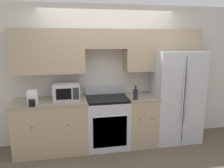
{
  "coord_description": "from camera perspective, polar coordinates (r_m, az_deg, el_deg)",
  "views": [
    {
      "loc": [
        -0.75,
        -3.46,
        1.98
      ],
      "look_at": [
        0.0,
        0.31,
        1.18
      ],
      "focal_mm": 35.0,
      "sensor_mm": 36.0,
      "label": 1
    }
  ],
  "objects": [
    {
      "name": "refrigerator",
      "position": [
        4.47,
        15.87,
        -2.94
      ],
      "size": [
        0.9,
        0.81,
        1.75
      ],
      "color": "#B7B7BC",
      "rests_on": "ground_plane"
    },
    {
      "name": "oven_range",
      "position": [
        4.11,
        -1.3,
        -9.78
      ],
      "size": [
        0.75,
        0.65,
        1.09
      ],
      "color": "#B7B7BC",
      "rests_on": "ground_plane"
    },
    {
      "name": "lower_cabinets_left",
      "position": [
        4.07,
        -15.46,
        -10.49
      ],
      "size": [
        1.27,
        0.64,
        0.93
      ],
      "color": "tan",
      "rests_on": "ground_plane"
    },
    {
      "name": "lower_cabinets_right",
      "position": [
        4.26,
        7.32,
        -9.14
      ],
      "size": [
        0.56,
        0.64,
        0.93
      ],
      "color": "tan",
      "rests_on": "ground_plane"
    },
    {
      "name": "ground_plane",
      "position": [
        4.05,
        0.89,
        -17.47
      ],
      "size": [
        12.0,
        12.0,
        0.0
      ],
      "primitive_type": "plane",
      "color": "brown"
    },
    {
      "name": "wall_back",
      "position": [
        4.14,
        -0.68,
        4.91
      ],
      "size": [
        8.0,
        0.39,
        2.6
      ],
      "color": "beige",
      "rests_on": "ground_plane"
    },
    {
      "name": "microwave",
      "position": [
        3.92,
        -11.84,
        -1.87
      ],
      "size": [
        0.45,
        0.41,
        0.29
      ],
      "color": "#B7B7BC",
      "rests_on": "lower_cabinets_left"
    },
    {
      "name": "paper_towel_holder",
      "position": [
        3.73,
        -20.06,
        -3.59
      ],
      "size": [
        0.15,
        0.23,
        0.23
      ],
      "color": "white",
      "rests_on": "lower_cabinets_left"
    },
    {
      "name": "bottle",
      "position": [
        3.85,
        6.16,
        -2.6
      ],
      "size": [
        0.08,
        0.08,
        0.25
      ],
      "color": "black",
      "rests_on": "lower_cabinets_right"
    }
  ]
}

